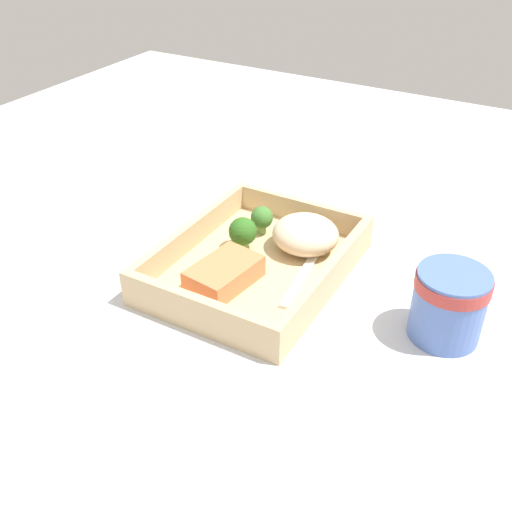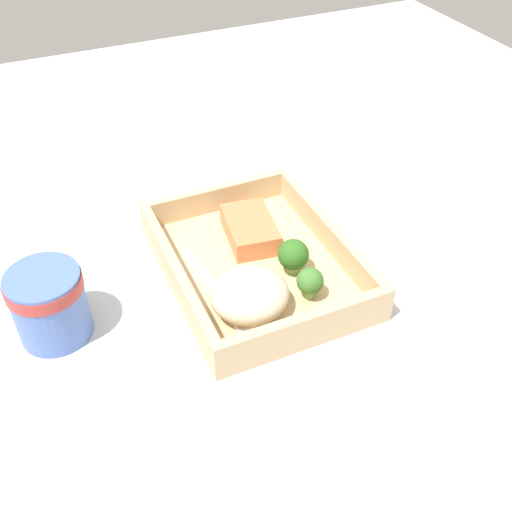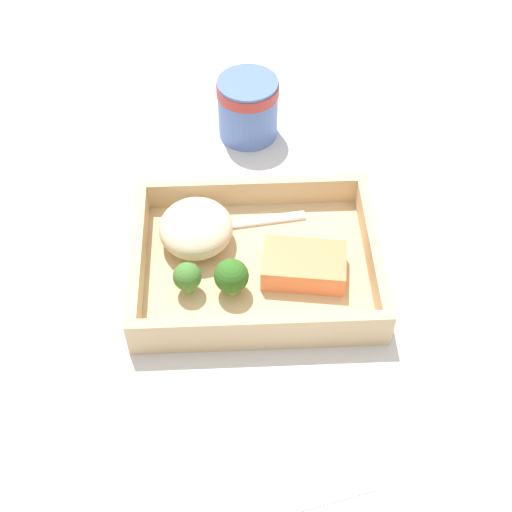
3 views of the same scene
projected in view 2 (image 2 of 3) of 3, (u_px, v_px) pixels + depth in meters
The scene contains 10 objects.
ground_plane at pixel (256, 279), 74.76cm from camera, with size 160.00×160.00×2.00cm, color silver.
takeout_tray at pixel (256, 269), 73.72cm from camera, with size 27.27×21.16×1.20cm, color tan.
tray_rim at pixel (256, 254), 72.18cm from camera, with size 27.27×21.16×3.54cm.
salmon_fillet at pixel (250, 229), 76.51cm from camera, with size 9.12×5.80×2.81cm, color #EB7C4B.
mashed_potatoes at pixel (250, 295), 66.03cm from camera, with size 8.43×8.86×4.67cm, color beige.
broccoli_floret_1 at pixel (293, 255), 70.87cm from camera, with size 3.77×3.77×4.51cm.
broccoli_floret_2 at pixel (310, 282), 67.62cm from camera, with size 3.12×3.12×4.03cm.
fork at pixel (219, 293), 69.33cm from camera, with size 15.88×3.74×0.44cm.
paper_cup at pixel (48, 299), 63.90cm from camera, with size 8.10×8.10×8.38cm.
receipt_slip at pixel (382, 214), 83.22cm from camera, with size 8.96×12.71×0.24cm, color white.
Camera 2 is at (50.35, -22.43, 49.58)cm, focal length 42.00 mm.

